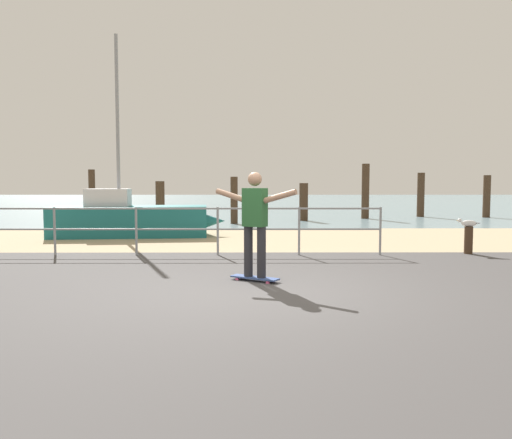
{
  "coord_description": "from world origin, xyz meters",
  "views": [
    {
      "loc": [
        -0.07,
        -7.21,
        1.56
      ],
      "look_at": [
        -0.02,
        2.0,
        0.9
      ],
      "focal_mm": 35.62,
      "sensor_mm": 36.0,
      "label": 1
    }
  ],
  "objects_px": {
    "sailboat": "(136,219)",
    "seagull": "(468,223)",
    "bollard_short": "(468,241)",
    "skateboard": "(255,278)",
    "skateboarder": "(255,218)"
  },
  "relations": [
    {
      "from": "sailboat",
      "to": "seagull",
      "type": "relative_size",
      "value": 12.01
    },
    {
      "from": "sailboat",
      "to": "seagull",
      "type": "bearing_deg",
      "value": -24.27
    },
    {
      "from": "sailboat",
      "to": "bollard_short",
      "type": "bearing_deg",
      "value": -24.25
    },
    {
      "from": "skateboard",
      "to": "skateboarder",
      "type": "bearing_deg",
      "value": -79.38
    },
    {
      "from": "bollard_short",
      "to": "seagull",
      "type": "distance_m",
      "value": 0.39
    },
    {
      "from": "bollard_short",
      "to": "skateboard",
      "type": "bearing_deg",
      "value": -146.67
    },
    {
      "from": "skateboarder",
      "to": "seagull",
      "type": "height_order",
      "value": "skateboarder"
    },
    {
      "from": "skateboard",
      "to": "seagull",
      "type": "relative_size",
      "value": 1.65
    },
    {
      "from": "bollard_short",
      "to": "skateboarder",
      "type": "bearing_deg",
      "value": -146.67
    },
    {
      "from": "skateboard",
      "to": "seagull",
      "type": "bearing_deg",
      "value": 33.46
    },
    {
      "from": "skateboard",
      "to": "skateboarder",
      "type": "height_order",
      "value": "skateboarder"
    },
    {
      "from": "skateboard",
      "to": "seagull",
      "type": "xyz_separation_m",
      "value": [
        4.66,
        3.08,
        0.63
      ]
    },
    {
      "from": "skateboard",
      "to": "bollard_short",
      "type": "height_order",
      "value": "bollard_short"
    },
    {
      "from": "bollard_short",
      "to": "sailboat",
      "type": "bearing_deg",
      "value": 155.75
    },
    {
      "from": "skateboard",
      "to": "bollard_short",
      "type": "relative_size",
      "value": 1.28
    }
  ]
}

